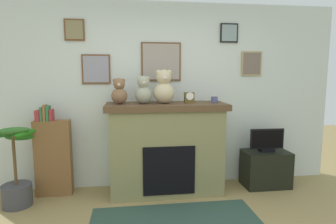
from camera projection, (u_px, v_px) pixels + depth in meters
back_wall at (159, 95)px, 4.11m from camera, size 5.20×0.15×2.60m
fireplace at (166, 148)px, 3.86m from camera, size 1.59×0.65×1.23m
bookshelf at (53, 156)px, 3.77m from camera, size 0.46×0.16×1.22m
potted_plant at (15, 177)px, 3.46m from camera, size 0.57×0.57×1.01m
tv_stand at (266, 169)px, 4.10m from camera, size 0.64×0.40×0.51m
television at (267, 141)px, 4.05m from camera, size 0.49×0.14×0.33m
candle_jar at (214, 100)px, 3.85m from camera, size 0.09×0.09×0.08m
mantel_clock at (189, 98)px, 3.79m from camera, size 0.13×0.09×0.15m
teddy_bear_cream at (119, 92)px, 3.66m from camera, size 0.21×0.21×0.34m
teddy_bear_tan at (144, 91)px, 3.70m from camera, size 0.23×0.23×0.36m
teddy_bear_brown at (164, 88)px, 3.73m from camera, size 0.28×0.28×0.45m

